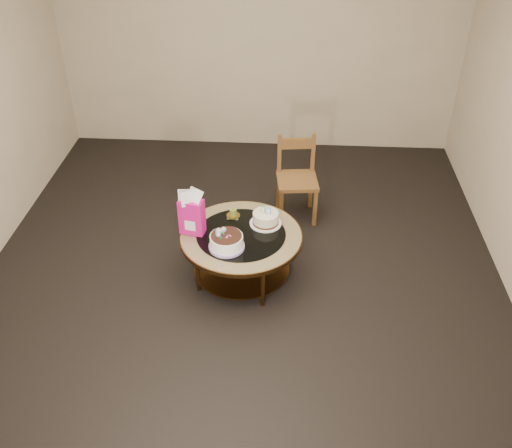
# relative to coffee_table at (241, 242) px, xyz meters

# --- Properties ---
(ground) EXTENTS (5.00, 5.00, 0.00)m
(ground) POSITION_rel_coffee_table_xyz_m (-0.00, 0.00, -0.38)
(ground) COLOR black
(ground) RESTS_ON ground
(room_walls) EXTENTS (4.52, 5.02, 2.61)m
(room_walls) POSITION_rel_coffee_table_xyz_m (-0.00, 0.00, 1.16)
(room_walls) COLOR #C4B194
(room_walls) RESTS_ON ground
(coffee_table) EXTENTS (1.02, 1.02, 0.46)m
(coffee_table) POSITION_rel_coffee_table_xyz_m (0.00, 0.00, 0.00)
(coffee_table) COLOR brown
(coffee_table) RESTS_ON ground
(decorated_cake) EXTENTS (0.29, 0.29, 0.17)m
(decorated_cake) POSITION_rel_coffee_table_xyz_m (-0.10, -0.19, 0.13)
(decorated_cake) COLOR #AB91CE
(decorated_cake) RESTS_ON coffee_table
(cream_cake) EXTENTS (0.27, 0.27, 0.17)m
(cream_cake) POSITION_rel_coffee_table_xyz_m (0.19, 0.16, 0.13)
(cream_cake) COLOR white
(cream_cake) RESTS_ON coffee_table
(gift_bag) EXTENTS (0.22, 0.17, 0.40)m
(gift_bag) POSITION_rel_coffee_table_xyz_m (-0.40, 0.00, 0.28)
(gift_bag) COLOR #C91280
(gift_bag) RESTS_ON coffee_table
(pillar_candle) EXTENTS (0.12, 0.12, 0.09)m
(pillar_candle) POSITION_rel_coffee_table_xyz_m (-0.09, 0.24, 0.11)
(pillar_candle) COLOR #D4C457
(pillar_candle) RESTS_ON coffee_table
(dining_chair) EXTENTS (0.42, 0.42, 0.83)m
(dining_chair) POSITION_rel_coffee_table_xyz_m (0.46, 0.99, 0.04)
(dining_chair) COLOR brown
(dining_chair) RESTS_ON ground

